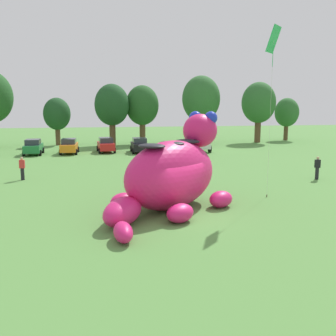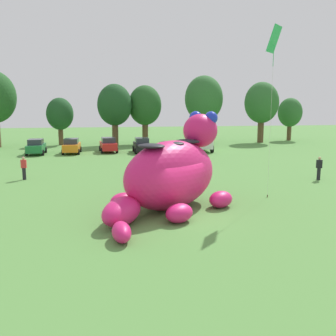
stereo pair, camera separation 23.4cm
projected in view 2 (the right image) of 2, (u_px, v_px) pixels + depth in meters
name	position (u px, v px, depth m)	size (l,w,h in m)	color
ground_plane	(190.00, 217.00, 18.79)	(160.00, 160.00, 0.00)	#568E42
giant_inflatable_creature	(171.00, 174.00, 20.12)	(7.65, 9.09, 5.09)	#E01E6B
car_green	(36.00, 147.00, 42.64)	(2.00, 4.13, 1.72)	#1E7238
car_orange	(72.00, 146.00, 43.48)	(2.04, 4.15, 1.72)	orange
car_red	(108.00, 145.00, 44.79)	(2.20, 4.23, 1.72)	red
car_black	(142.00, 145.00, 44.38)	(1.95, 4.11, 1.72)	black
box_truck	(199.00, 137.00, 46.21)	(2.68, 6.52, 2.95)	silver
tree_mid_left	(60.00, 114.00, 52.25)	(3.64, 3.64, 6.46)	brown
tree_centre_left	(115.00, 105.00, 51.90)	(4.67, 4.67, 8.30)	brown
tree_centre	(145.00, 106.00, 53.65)	(4.62, 4.62, 8.20)	brown
tree_centre_right	(204.00, 99.00, 54.34)	(5.40, 5.40, 9.59)	brown
tree_mid_right	(262.00, 103.00, 55.69)	(4.95, 4.95, 8.79)	brown
tree_right	(290.00, 113.00, 59.27)	(3.70, 3.70, 6.57)	brown
spectator_near_inflatable	(319.00, 168.00, 28.05)	(0.38, 0.26, 1.71)	black
spectator_mid_field	(24.00, 168.00, 28.10)	(0.38, 0.26, 1.71)	black
tethered_flying_kite	(274.00, 42.00, 21.38)	(1.13, 1.13, 9.81)	brown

